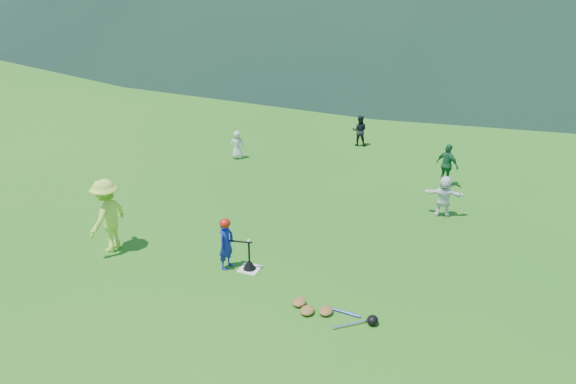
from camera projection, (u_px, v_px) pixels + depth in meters
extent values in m
plane|color=#1A6216|center=(250.00, 269.00, 12.76)|extent=(120.00, 120.00, 0.00)
cube|color=silver|center=(250.00, 269.00, 12.75)|extent=(0.45, 0.45, 0.02)
sphere|color=white|center=(249.00, 241.00, 12.46)|extent=(0.08, 0.08, 0.08)
imported|color=navy|center=(226.00, 244.00, 12.61)|extent=(0.36, 0.48, 1.20)
imported|color=#BAE744|center=(107.00, 216.00, 13.26)|extent=(0.70, 1.18, 1.81)
imported|color=silver|center=(237.00, 145.00, 19.31)|extent=(0.56, 0.47, 0.98)
imported|color=black|center=(359.00, 131.00, 20.56)|extent=(0.62, 0.52, 1.14)
imported|color=#1B5D35|center=(447.00, 165.00, 17.03)|extent=(0.83, 0.67, 1.32)
imported|color=white|center=(444.00, 196.00, 15.10)|extent=(1.09, 0.42, 1.15)
cone|color=black|center=(249.00, 265.00, 12.71)|extent=(0.30, 0.30, 0.18)
cylinder|color=black|center=(249.00, 252.00, 12.58)|extent=(0.04, 0.04, 0.50)
ellipsoid|color=#B8180C|center=(225.00, 223.00, 12.40)|extent=(0.24, 0.26, 0.22)
cylinder|color=black|center=(239.00, 241.00, 12.51)|extent=(0.62, 0.12, 0.07)
ellipsoid|color=olive|center=(307.00, 310.00, 11.20)|extent=(0.28, 0.34, 0.13)
ellipsoid|color=olive|center=(326.00, 311.00, 11.19)|extent=(0.28, 0.34, 0.13)
ellipsoid|color=olive|center=(299.00, 302.00, 11.47)|extent=(0.28, 0.34, 0.13)
cylinder|color=silver|center=(350.00, 324.00, 10.84)|extent=(0.59, 0.50, 0.06)
cylinder|color=#263FA5|center=(344.00, 312.00, 11.21)|extent=(0.68, 0.13, 0.05)
ellipsoid|color=black|center=(373.00, 320.00, 10.86)|extent=(0.22, 0.24, 0.19)
cube|color=gray|center=(425.00, 50.00, 36.57)|extent=(70.00, 0.03, 1.20)
cube|color=yellow|center=(426.00, 40.00, 36.31)|extent=(70.00, 0.08, 0.08)
cylinder|color=gray|center=(8.00, 26.00, 47.80)|extent=(0.07, 0.07, 1.30)
cylinder|color=gray|center=(425.00, 50.00, 36.57)|extent=(0.07, 0.07, 1.30)
cylinder|color=#382314|center=(67.00, 11.00, 49.88)|extent=(0.56, 0.56, 3.15)
cylinder|color=#382314|center=(122.00, 8.00, 49.51)|extent=(0.56, 0.56, 3.74)
cylinder|color=#382314|center=(178.00, 5.00, 49.14)|extent=(0.56, 0.56, 4.34)
cylinder|color=#382314|center=(212.00, 17.00, 45.26)|extent=(0.56, 0.56, 3.18)
cylinder|color=#382314|center=(274.00, 14.00, 44.89)|extent=(0.56, 0.56, 3.78)
cylinder|color=#382314|center=(337.00, 10.00, 44.52)|extent=(0.56, 0.56, 4.38)
cylinder|color=#382314|center=(389.00, 25.00, 40.63)|extent=(0.56, 0.56, 3.22)
cylinder|color=#382314|center=(460.00, 21.00, 40.26)|extent=(0.56, 0.56, 3.81)
cylinder|color=#382314|center=(532.00, 17.00, 39.89)|extent=(0.56, 0.56, 4.41)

